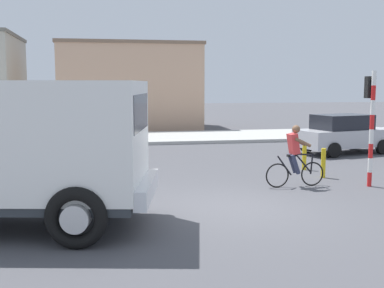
# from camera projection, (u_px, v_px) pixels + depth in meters

# --- Properties ---
(ground_plane) EXTENTS (120.00, 120.00, 0.00)m
(ground_plane) POSITION_uv_depth(u_px,v_px,m) (233.00, 208.00, 11.16)
(ground_plane) COLOR #4C4C51
(sidewalk_far) EXTENTS (80.00, 5.00, 0.16)m
(sidewalk_far) POSITION_uv_depth(u_px,v_px,m) (158.00, 138.00, 25.18)
(sidewalk_far) COLOR #ADADA8
(sidewalk_far) RESTS_ON ground
(truck_foreground) EXTENTS (5.80, 3.62, 2.90)m
(truck_foreground) POSITION_uv_depth(u_px,v_px,m) (11.00, 144.00, 9.51)
(truck_foreground) COLOR white
(truck_foreground) RESTS_ON ground
(cyclist) EXTENTS (1.73, 0.50, 1.72)m
(cyclist) POSITION_uv_depth(u_px,v_px,m) (295.00, 156.00, 13.41)
(cyclist) COLOR black
(cyclist) RESTS_ON ground
(traffic_light_pole) EXTENTS (0.24, 0.43, 3.20)m
(traffic_light_pole) POSITION_uv_depth(u_px,v_px,m) (371.00, 112.00, 13.39)
(traffic_light_pole) COLOR red
(traffic_light_pole) RESTS_ON ground
(car_white_mid) EXTENTS (4.28, 2.56, 1.60)m
(car_white_mid) POSITION_uv_depth(u_px,v_px,m) (344.00, 134.00, 19.93)
(car_white_mid) COLOR #B7B7BC
(car_white_mid) RESTS_ON ground
(pedestrian_near_kerb) EXTENTS (0.34, 0.22, 1.62)m
(pedestrian_near_kerb) POSITION_uv_depth(u_px,v_px,m) (84.00, 135.00, 19.07)
(pedestrian_near_kerb) COLOR #2D334C
(pedestrian_near_kerb) RESTS_ON ground
(bollard_near) EXTENTS (0.14, 0.14, 0.90)m
(bollard_near) POSITION_uv_depth(u_px,v_px,m) (323.00, 163.00, 14.77)
(bollard_near) COLOR gold
(bollard_near) RESTS_ON ground
(bollard_far) EXTENTS (0.14, 0.14, 0.90)m
(bollard_far) POSITION_uv_depth(u_px,v_px,m) (304.00, 156.00, 16.14)
(bollard_far) COLOR gold
(bollard_far) RESTS_ON ground
(building_mid_block) EXTENTS (8.85, 5.81, 5.40)m
(building_mid_block) POSITION_uv_depth(u_px,v_px,m) (129.00, 86.00, 31.25)
(building_mid_block) COLOR tan
(building_mid_block) RESTS_ON ground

